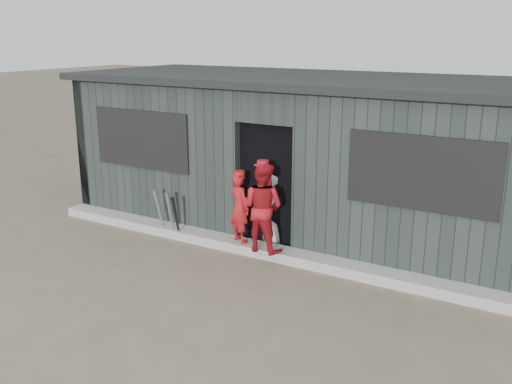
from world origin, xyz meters
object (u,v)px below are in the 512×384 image
Objects in this scene: dugout at (306,153)px; player_red_left at (240,207)px; bat_left at (171,215)px; bat_right at (176,218)px; player_grey_back at (277,208)px; player_red_right at (263,207)px; bat_mid at (160,212)px.

player_red_left is at bearing -99.99° from dugout.
player_red_left is at bearing 4.95° from bat_left.
bat_left is 0.73× the size of player_red_left.
player_grey_back is (1.53, 0.64, 0.25)m from bat_right.
player_grey_back is at bearing -107.07° from player_red_left.
player_red_right is 0.66m from player_grey_back.
dugout is (1.84, 1.78, 0.88)m from bat_mid.
player_red_right reaches higher than player_red_left.
player_red_left is 0.53m from player_red_right.
bat_left is 0.59× the size of player_red_right.
bat_left is 1.02× the size of bat_right.
player_red_left is at bearing 8.04° from bat_right.
bat_left is at bearing 161.49° from bat_right.
player_red_right is at bearing 69.11° from player_grey_back.
bat_right is 0.71× the size of player_red_left.
player_grey_back is (1.94, 0.56, 0.23)m from bat_mid.
bat_left is 1.80m from player_grey_back.
player_grey_back reaches higher than bat_mid.
player_red_right is at bearing 0.76° from bat_right.
player_grey_back is at bearing 19.42° from bat_left.
bat_right is 0.58× the size of player_red_right.
bat_mid is 2.71m from dugout.
player_red_left is at bearing 20.73° from player_grey_back.
player_red_right is (1.63, 0.02, 0.44)m from bat_right.
bat_left is 1.82m from player_red_right.
player_grey_back is at bearing 16.15° from bat_mid.
player_grey_back reaches higher than player_red_left.
player_grey_back is (1.68, 0.59, 0.23)m from bat_left.
player_red_left is at bearing 3.02° from bat_mid.
bat_left is 0.26m from bat_mid.
bat_mid is at bearing 0.82° from player_red_right.
dugout is at bearing 48.95° from bat_left.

